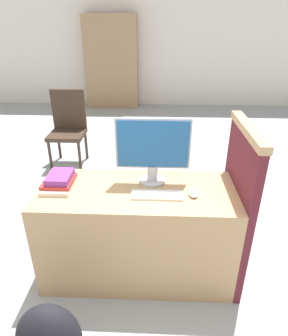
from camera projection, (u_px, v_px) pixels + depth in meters
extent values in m
plane|color=#93999E|center=(135.00, 300.00, 2.11)|extent=(20.00, 20.00, 0.00)
cube|color=silver|center=(152.00, 38.00, 6.27)|extent=(12.00, 0.06, 2.80)
cube|color=tan|center=(137.00, 232.00, 2.21)|extent=(1.36, 0.59, 0.73)
cube|color=#5B1E28|center=(236.00, 208.00, 2.13)|extent=(0.05, 0.69, 1.12)
cube|color=tan|center=(249.00, 130.00, 1.87)|extent=(0.07, 0.69, 0.05)
cylinder|color=#B7B7BC|center=(152.00, 181.00, 2.14)|extent=(0.19, 0.19, 0.02)
cylinder|color=#B7B7BC|center=(152.00, 173.00, 2.11)|extent=(0.07, 0.07, 0.11)
cube|color=#B7B7BC|center=(153.00, 144.00, 2.01)|extent=(0.51, 0.01, 0.36)
cube|color=#1E5693|center=(153.00, 144.00, 2.01)|extent=(0.48, 0.02, 0.33)
cube|color=white|center=(157.00, 195.00, 1.96)|extent=(0.34, 0.11, 0.02)
ellipsoid|color=white|center=(193.00, 193.00, 1.97)|extent=(0.06, 0.10, 0.03)
cube|color=silver|center=(59.00, 185.00, 2.07)|extent=(0.20, 0.28, 0.03)
cube|color=#B72D28|center=(59.00, 181.00, 2.06)|extent=(0.20, 0.23, 0.02)
cube|color=#7A3384|center=(60.00, 177.00, 2.05)|extent=(0.16, 0.21, 0.04)
cylinder|color=#38281E|center=(50.00, 156.00, 3.81)|extent=(0.04, 0.04, 0.40)
cylinder|color=#38281E|center=(80.00, 157.00, 3.80)|extent=(0.04, 0.04, 0.40)
cylinder|color=#38281E|center=(59.00, 145.00, 4.15)|extent=(0.04, 0.04, 0.40)
cylinder|color=#38281E|center=(86.00, 145.00, 4.14)|extent=(0.04, 0.04, 0.40)
cube|color=#38281E|center=(67.00, 135.00, 3.88)|extent=(0.44, 0.44, 0.05)
cube|color=#38281E|center=(69.00, 109.00, 3.93)|extent=(0.44, 0.04, 0.51)
cube|color=#9E7A56|center=(111.00, 63.00, 6.30)|extent=(1.10, 0.32, 1.86)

